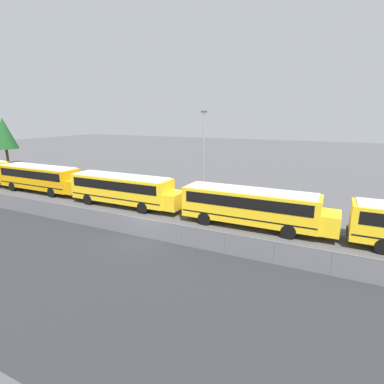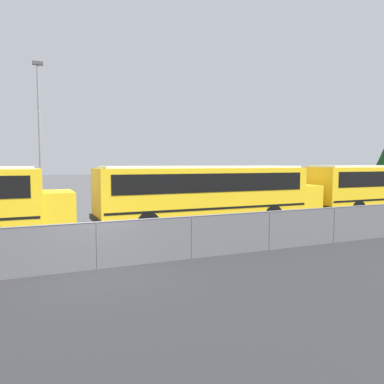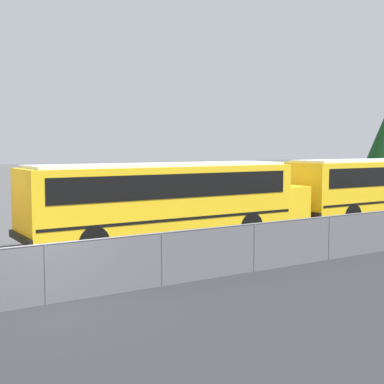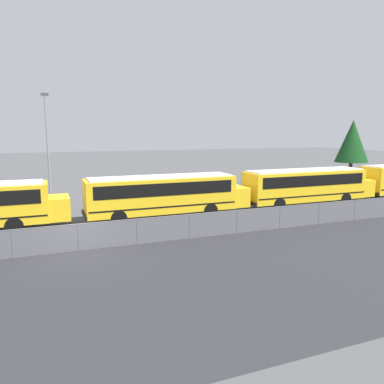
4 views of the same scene
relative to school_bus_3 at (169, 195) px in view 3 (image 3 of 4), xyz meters
name	(u,v)px [view 3 (image 3 of 4)]	position (x,y,z in m)	size (l,w,h in m)	color
ground_plane	(46,305)	(-6.42, -5.46, -1.83)	(200.00, 200.00, 0.00)	#4C4C4F
fence	(45,274)	(-6.42, -5.46, -1.09)	(86.59, 0.07, 1.45)	#9EA0A5
school_bus_3	(169,195)	(0.00, 0.00, 0.00)	(11.94, 2.58, 3.04)	yellow
school_bus_4	(382,183)	(12.38, 0.02, 0.00)	(11.94, 2.58, 3.04)	yellow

